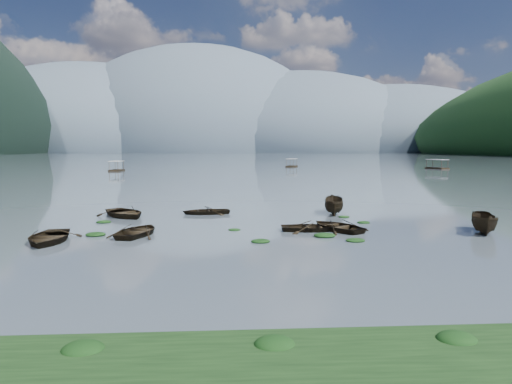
{
  "coord_description": "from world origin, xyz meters",
  "views": [
    {
      "loc": [
        -2.22,
        -23.65,
        5.37
      ],
      "look_at": [
        0.0,
        12.0,
        2.0
      ],
      "focal_mm": 32.0,
      "sensor_mm": 36.0,
      "label": 1
    }
  ],
  "objects": [
    {
      "name": "pontoon_right",
      "position": [
        54.79,
        97.35,
        0.0
      ],
      "size": [
        4.55,
        6.97,
        2.48
      ],
      "primitive_type": null,
      "rotation": [
        0.0,
        0.0,
        0.31
      ],
      "color": "black",
      "rests_on": "ground"
    },
    {
      "name": "rowboat_5",
      "position": [
        14.25,
        4.32,
        0.0
      ],
      "size": [
        3.02,
        4.26,
        1.54
      ],
      "primitive_type": "imported",
      "rotation": [
        0.0,
        0.0,
        -0.43
      ],
      "color": "black",
      "rests_on": "ground"
    },
    {
      "name": "pontoon_centre",
      "position": [
        17.17,
        113.74,
        0.0
      ],
      "size": [
        4.57,
        6.73,
        2.38
      ],
      "primitive_type": null,
      "rotation": [
        0.0,
        0.0,
        -0.35
      ],
      "color": "black",
      "rests_on": "ground"
    },
    {
      "name": "rowboat_0",
      "position": [
        -12.63,
        3.08,
        0.0
      ],
      "size": [
        3.65,
        4.81,
        0.94
      ],
      "primitive_type": "imported",
      "rotation": [
        0.0,
        0.0,
        0.09
      ],
      "color": "black",
      "rests_on": "ground"
    },
    {
      "name": "weed_clump_2",
      "position": [
        3.71,
        3.64,
        0.0
      ],
      "size": [
        1.34,
        1.07,
        0.29
      ],
      "primitive_type": "ellipsoid",
      "color": "black",
      "rests_on": "ground"
    },
    {
      "name": "rowboat_7",
      "position": [
        -4.03,
        14.12,
        0.0
      ],
      "size": [
        4.29,
        3.35,
        0.81
      ],
      "primitive_type": "imported",
      "rotation": [
        0.0,
        0.0,
        4.87
      ],
      "color": "black",
      "rests_on": "ground"
    },
    {
      "name": "haze_mtn_d",
      "position": [
        320.0,
        900.0,
        0.0
      ],
      "size": [
        520.0,
        520.0,
        220.0
      ],
      "primitive_type": "ellipsoid",
      "color": "#475666",
      "rests_on": "ground"
    },
    {
      "name": "weed_clump_6",
      "position": [
        -1.8,
        6.27,
        0.0
      ],
      "size": [
        0.82,
        0.68,
        0.17
      ],
      "primitive_type": "ellipsoid",
      "color": "black",
      "rests_on": "ground"
    },
    {
      "name": "rowboat_1",
      "position": [
        -7.86,
        4.99,
        0.0
      ],
      "size": [
        3.93,
        4.78,
        0.86
      ],
      "primitive_type": "imported",
      "rotation": [
        0.0,
        0.0,
        2.89
      ],
      "color": "black",
      "rests_on": "ground"
    },
    {
      "name": "weed_clump_7",
      "position": [
        7.64,
        8.61,
        0.0
      ],
      "size": [
        0.94,
        0.76,
        0.21
      ],
      "primitive_type": "ellipsoid",
      "color": "black",
      "rests_on": "ground"
    },
    {
      "name": "rowboat_4",
      "position": [
        3.26,
        5.79,
        0.0
      ],
      "size": [
        4.06,
        2.99,
        0.82
      ],
      "primitive_type": "imported",
      "rotation": [
        0.0,
        0.0,
        1.53
      ],
      "color": "black",
      "rests_on": "ground"
    },
    {
      "name": "weed_clump_4",
      "position": [
        5.21,
        2.16,
        0.0
      ],
      "size": [
        1.14,
        0.9,
        0.24
      ],
      "primitive_type": "ellipsoid",
      "color": "black",
      "rests_on": "ground"
    },
    {
      "name": "weed_clump_3",
      "position": [
        6.93,
        11.46,
        0.0
      ],
      "size": [
        0.89,
        0.75,
        0.2
      ],
      "primitive_type": "ellipsoid",
      "color": "black",
      "rests_on": "ground"
    },
    {
      "name": "pontoon_left",
      "position": [
        -29.44,
        90.01,
        0.0
      ],
      "size": [
        2.72,
        6.25,
        2.38
      ],
      "primitive_type": null,
      "rotation": [
        0.0,
        0.0,
        -0.02
      ],
      "color": "black",
      "rests_on": "ground"
    },
    {
      "name": "rowboat_6",
      "position": [
        -10.43,
        12.9,
        0.0
      ],
      "size": [
        5.67,
        5.98,
        1.01
      ],
      "primitive_type": "imported",
      "rotation": [
        0.0,
        0.0,
        0.63
      ],
      "color": "black",
      "rests_on": "ground"
    },
    {
      "name": "weed_clump_1",
      "position": [
        -0.35,
        2.23,
        0.0
      ],
      "size": [
        1.11,
        0.89,
        0.24
      ],
      "primitive_type": "ellipsoid",
      "color": "black",
      "rests_on": "ground"
    },
    {
      "name": "weed_clump_0",
      "position": [
        -10.45,
        4.9,
        0.0
      ],
      "size": [
        1.24,
        1.02,
        0.27
      ],
      "primitive_type": "ellipsoid",
      "color": "black",
      "rests_on": "ground"
    },
    {
      "name": "ground_plane",
      "position": [
        0.0,
        0.0,
        0.0
      ],
      "size": [
        2400.0,
        2400.0,
        0.0
      ],
      "primitive_type": "plane",
      "color": "#4C565F"
    },
    {
      "name": "rowboat_8",
      "position": [
        6.57,
        13.57,
        0.0
      ],
      "size": [
        2.41,
        4.42,
        1.61
      ],
      "primitive_type": "imported",
      "rotation": [
        0.0,
        0.0,
        2.93
      ],
      "color": "black",
      "rests_on": "ground"
    },
    {
      "name": "weed_clump_5",
      "position": [
        -11.32,
        9.99,
        0.0
      ],
      "size": [
        1.09,
        0.88,
        0.23
      ],
      "primitive_type": "ellipsoid",
      "color": "black",
      "rests_on": "ground"
    },
    {
      "name": "haze_mtn_c",
      "position": [
        140.0,
        900.0,
        0.0
      ],
      "size": [
        520.0,
        520.0,
        260.0
      ],
      "primitive_type": "ellipsoid",
      "color": "#475666",
      "rests_on": "ground"
    },
    {
      "name": "haze_mtn_b",
      "position": [
        -60.0,
        900.0,
        0.0
      ],
      "size": [
        520.0,
        520.0,
        340.0
      ],
      "primitive_type": "ellipsoid",
      "color": "#475666",
      "rests_on": "ground"
    },
    {
      "name": "rowboat_3",
      "position": [
        5.05,
        5.96,
        0.0
      ],
      "size": [
        4.76,
        5.21,
        0.88
      ],
      "primitive_type": "imported",
      "rotation": [
        0.0,
        0.0,
        3.66
      ],
      "color": "black",
      "rests_on": "ground"
    },
    {
      "name": "haze_mtn_a",
      "position": [
        -260.0,
        900.0,
        0.0
      ],
      "size": [
        520.0,
        520.0,
        280.0
      ],
      "primitive_type": "ellipsoid",
      "color": "#475666",
      "rests_on": "ground"
    }
  ]
}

